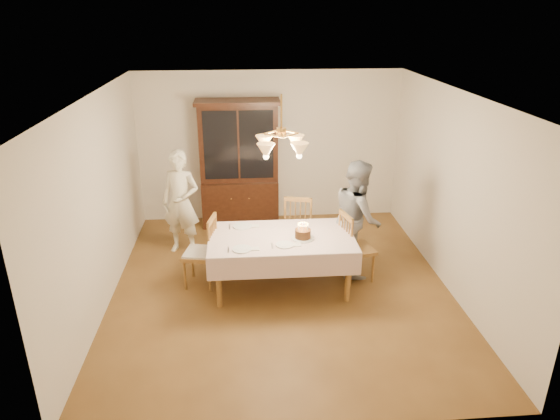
{
  "coord_description": "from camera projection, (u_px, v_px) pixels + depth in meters",
  "views": [
    {
      "loc": [
        -0.49,
        -5.91,
        3.54
      ],
      "look_at": [
        0.0,
        0.2,
        1.05
      ],
      "focal_mm": 32.0,
      "sensor_mm": 36.0,
      "label": 1
    }
  ],
  "objects": [
    {
      "name": "place_setting_near_left",
      "position": [
        243.0,
        249.0,
        6.17
      ],
      "size": [
        0.39,
        0.24,
        0.02
      ],
      "color": "white",
      "rests_on": "dining_table"
    },
    {
      "name": "place_setting_near_right",
      "position": [
        286.0,
        245.0,
        6.29
      ],
      "size": [
        0.37,
        0.23,
        0.02
      ],
      "color": "white",
      "rests_on": "dining_table"
    },
    {
      "name": "room_shell",
      "position": [
        281.0,
        177.0,
        6.23
      ],
      "size": [
        5.0,
        5.0,
        5.0
      ],
      "color": "white",
      "rests_on": "ground"
    },
    {
      "name": "place_setting_far_left",
      "position": [
        243.0,
        226.0,
        6.82
      ],
      "size": [
        0.41,
        0.26,
        0.02
      ],
      "color": "white",
      "rests_on": "dining_table"
    },
    {
      "name": "chandelier",
      "position": [
        281.0,
        146.0,
        6.08
      ],
      "size": [
        0.62,
        0.62,
        0.73
      ],
      "color": "#BF8C3F",
      "rests_on": "ground"
    },
    {
      "name": "chair_right_end",
      "position": [
        356.0,
        250.0,
        6.87
      ],
      "size": [
        0.51,
        0.53,
        1.0
      ],
      "color": "brown",
      "rests_on": "ground"
    },
    {
      "name": "china_hutch",
      "position": [
        239.0,
        166.0,
        8.47
      ],
      "size": [
        1.38,
        0.54,
        2.16
      ],
      "color": "black",
      "rests_on": "ground"
    },
    {
      "name": "chair_far_side",
      "position": [
        299.0,
        228.0,
        7.56
      ],
      "size": [
        0.53,
        0.51,
        1.0
      ],
      "color": "brown",
      "rests_on": "ground"
    },
    {
      "name": "elderly_woman",
      "position": [
        181.0,
        203.0,
        7.53
      ],
      "size": [
        0.68,
        0.55,
        1.62
      ],
      "primitive_type": "imported",
      "rotation": [
        0.0,
        0.0,
        -0.31
      ],
      "color": "white",
      "rests_on": "ground"
    },
    {
      "name": "ground",
      "position": [
        281.0,
        286.0,
        6.82
      ],
      "size": [
        5.0,
        5.0,
        0.0
      ],
      "primitive_type": "plane",
      "color": "brown",
      "rests_on": "ground"
    },
    {
      "name": "dining_table",
      "position": [
        281.0,
        241.0,
        6.56
      ],
      "size": [
        1.9,
        1.1,
        0.76
      ],
      "color": "brown",
      "rests_on": "ground"
    },
    {
      "name": "birthday_cake",
      "position": [
        303.0,
        234.0,
        6.46
      ],
      "size": [
        0.3,
        0.3,
        0.21
      ],
      "color": "white",
      "rests_on": "dining_table"
    },
    {
      "name": "adult_in_grey",
      "position": [
        357.0,
        217.0,
        6.97
      ],
      "size": [
        0.63,
        0.8,
        1.64
      ],
      "primitive_type": "imported",
      "rotation": [
        0.0,
        0.0,
        1.56
      ],
      "color": "slate",
      "rests_on": "ground"
    },
    {
      "name": "chair_left_end",
      "position": [
        200.0,
        254.0,
        6.73
      ],
      "size": [
        0.5,
        0.52,
        1.0
      ],
      "color": "brown",
      "rests_on": "ground"
    }
  ]
}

